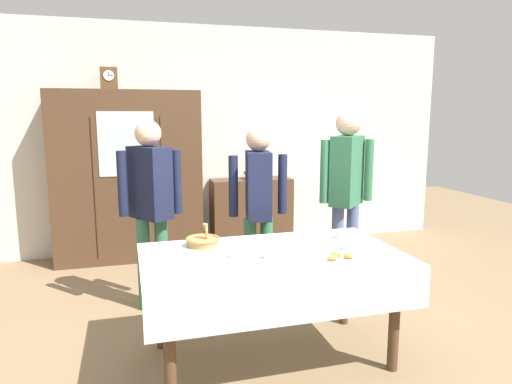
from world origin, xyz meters
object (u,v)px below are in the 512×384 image
Objects in this scene: person_behind_table_right at (151,197)px; person_behind_table_left at (258,199)px; wall_cabinet at (128,177)px; spoon_center at (325,242)px; bread_basket at (203,241)px; book_stack at (251,175)px; mantel_clock at (109,78)px; pastry_plate at (340,259)px; tea_cup_near_left at (349,247)px; dining_table at (274,270)px; tea_cup_mid_right at (342,235)px; bookshelf_low at (251,213)px; tea_cup_far_left at (295,262)px; tea_cup_near_right at (270,255)px; spoon_far_right at (189,271)px; spoon_front_edge at (282,250)px; person_near_right_end at (346,184)px; tea_cup_center at (236,255)px.

person_behind_table_right is 1.04× the size of person_behind_table_left.
spoon_center is at bearing -60.57° from wall_cabinet.
book_stack is at bearing 66.99° from bread_basket.
mantel_clock reaches higher than person_behind_table_left.
pastry_plate is (-0.19, -2.87, -0.16)m from book_stack.
tea_cup_near_left is at bearing -71.60° from person_behind_table_left.
tea_cup_mid_right is at bearing 21.88° from dining_table.
pastry_plate is at bearing -32.37° from dining_table.
bookshelf_low reaches higher than spoon_center.
dining_table is 0.28m from tea_cup_far_left.
pastry_plate is (0.42, -0.16, -0.02)m from tea_cup_near_right.
spoon_far_right is 1.00× the size of spoon_front_edge.
tea_cup_near_right is 1.53m from person_near_right_end.
tea_cup_near_left is at bearing -16.95° from spoon_front_edge.
mantel_clock is at bearing 99.75° from spoon_far_right.
tea_cup_far_left is at bearing -156.61° from tea_cup_near_left.
bread_basket is 1.59m from person_near_right_end.
spoon_center is at bearing -57.90° from mantel_clock.
tea_cup_near_left is at bearing -107.42° from tea_cup_mid_right.
tea_cup_mid_right is 0.08× the size of person_behind_table_left.
bookshelf_low is at bearing 87.45° from spoon_center.
person_behind_table_left reaches higher than tea_cup_center.
bread_basket is at bearing 152.93° from spoon_front_edge.
pastry_plate is at bearing -93.88° from bookshelf_low.
tea_cup_far_left is 1.57m from person_behind_table_right.
tea_cup_near_left and tea_cup_far_left have the same top height.
mantel_clock is at bearing 107.00° from tea_cup_center.
tea_cup_near_left reaches higher than spoon_far_right.
person_behind_table_right is at bearing 120.22° from tea_cup_far_left.
person_behind_table_right is (-0.81, 1.02, 0.23)m from spoon_front_edge.
spoon_center is at bearing 23.31° from dining_table.
dining_table is 7.16× the size of bread_basket.
pastry_plate is at bearing -50.79° from person_behind_table_right.
spoon_center is (-0.16, -0.05, -0.02)m from tea_cup_mid_right.
bread_basket is at bearing 157.43° from tea_cup_near_left.
pastry_plate reaches higher than spoon_front_edge.
bread_basket is at bearing -113.01° from book_stack.
person_near_right_end reaches higher than spoon_center.
tea_cup_near_right is 1.00× the size of tea_cup_center.
person_near_right_end is at bearing -37.73° from mantel_clock.
mantel_clock is at bearing 102.34° from person_behind_table_right.
pastry_plate is (1.27, -2.82, -0.20)m from wall_cabinet.
spoon_center is at bearing -37.77° from person_behind_table_right.
mantel_clock is at bearing 112.10° from dining_table.
tea_cup_center is 0.46× the size of pastry_plate.
dining_table is at bearing -100.10° from person_behind_table_left.
pastry_plate is at bearing -36.51° from bread_basket.
person_behind_table_right is at bearing -77.66° from mantel_clock.
tea_cup_far_left is 1.25m from person_behind_table_left.
spoon_center is at bearing -70.88° from person_behind_table_left.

